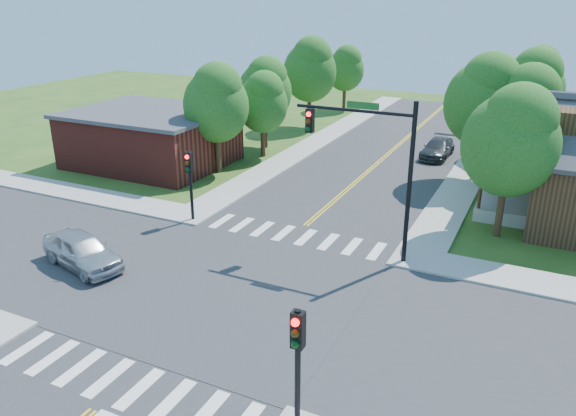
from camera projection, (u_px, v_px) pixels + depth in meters
The scene contains 24 objects.
ground at pixel (229, 293), 22.46m from camera, with size 100.00×100.00×0.00m, color #2A4D18.
road_ns at pixel (229, 292), 22.46m from camera, with size 10.00×90.00×0.04m, color #2D2D30.
road_ew at pixel (229, 292), 22.45m from camera, with size 90.00×10.00×0.04m, color #2D2D30.
intersection_patch at pixel (229, 293), 22.46m from camera, with size 10.20×10.20×0.06m, color #2D2D30.
sidewalk_nw at pixel (158, 151), 42.11m from camera, with size 40.00×40.00×0.14m.
crosswalk_north at pixel (295, 235), 27.65m from camera, with size 8.85×2.00×0.01m.
crosswalk_south at pixel (124, 383), 17.24m from camera, with size 8.85×2.00×0.01m.
centerline at pixel (229, 292), 22.45m from camera, with size 0.30×90.00×0.01m.
signal_mast_ne at pixel (372, 153), 23.81m from camera, with size 5.30×0.42×7.20m.
signal_pole_se at pixel (297, 349), 14.51m from camera, with size 0.34×0.42×3.80m.
signal_pole_nw at pixel (190, 173), 28.44m from camera, with size 0.34×0.42×3.80m.
building_nw at pixel (151, 137), 38.60m from camera, with size 10.40×8.40×3.73m.
tree_e_a at pixel (512, 138), 25.81m from camera, with size 4.44×4.22×7.55m.
tree_e_b at pixel (524, 108), 32.44m from camera, with size 4.45×4.23×7.57m.
tree_e_c at pixel (532, 86), 38.92m from camera, with size 4.59×4.36×7.80m.
tree_e_d at pixel (537, 75), 46.57m from camera, with size 4.23×4.02×7.19m.
tree_w_a at pixel (216, 101), 35.58m from camera, with size 4.26×4.05×7.24m.
tree_w_b at pixel (265, 88), 41.52m from camera, with size 4.08×3.87×6.93m.
tree_w_c at pixel (310, 68), 47.71m from camera, with size 4.60×4.37×7.82m.
tree_w_d at pixel (346, 67), 55.48m from camera, with size 3.76×3.57×6.39m.
tree_house at pixel (486, 98), 33.66m from camera, with size 4.73×4.50×8.05m.
tree_bldg at pixel (263, 101), 39.42m from camera, with size 3.65×3.47×6.20m.
car_silver at pixel (82, 251), 24.31m from camera, with size 4.73×2.90×1.50m, color silver.
car_dgrey at pixel (437, 149), 40.37m from camera, with size 1.94×4.52×1.30m, color #333639.
Camera 1 is at (10.67, -16.72, 11.33)m, focal length 35.00 mm.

